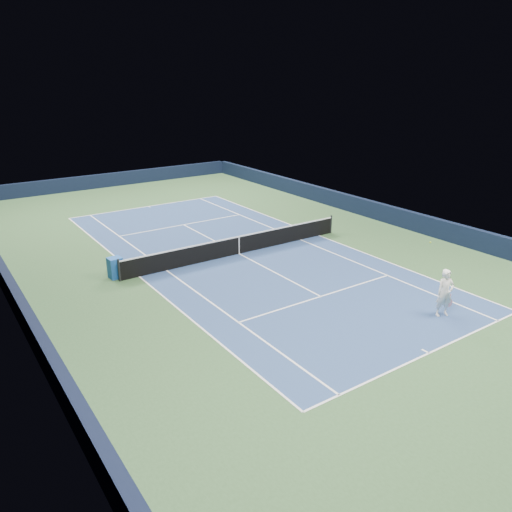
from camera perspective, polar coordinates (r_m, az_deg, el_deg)
ground at (r=26.00m, az=-1.95°, el=0.24°), size 40.00×40.00×0.00m
wall_far at (r=43.33m, az=-16.37°, el=8.34°), size 22.00×0.35×1.10m
wall_right at (r=32.66m, az=14.32°, el=4.82°), size 0.35×40.00×1.10m
wall_left at (r=22.37m, az=-26.08°, el=-3.82°), size 0.35×40.00×1.10m
court_surface at (r=26.00m, az=-1.95°, el=0.25°), size 10.97×23.77×0.01m
baseline_far at (r=36.16m, az=-12.19°, el=5.57°), size 10.97×0.08×0.00m
baseline_near at (r=18.06m, az=19.17°, el=-10.44°), size 10.97×0.08×0.00m
sideline_doubles_right at (r=29.14m, az=7.19°, el=2.34°), size 0.08×23.77×0.00m
sideline_doubles_left at (r=23.72m, az=-13.19°, el=-2.30°), size 0.08×23.77×0.00m
sideline_singles_right at (r=28.29m, az=5.10°, el=1.87°), size 0.08×23.77×0.00m
sideline_singles_left at (r=24.19m, az=-10.19°, el=-1.62°), size 0.08×23.77×0.00m
service_line_far at (r=31.32m, az=-8.28°, el=3.56°), size 8.23×0.08×0.00m
service_line_near at (r=21.27m, az=7.41°, el=-4.60°), size 8.23×0.08×0.00m
center_service_line at (r=25.99m, az=-1.95°, el=0.26°), size 0.08×12.80×0.00m
center_mark_far at (r=36.03m, az=-12.10°, el=5.53°), size 0.08×0.30×0.00m
center_mark_near at (r=18.14m, az=18.79°, el=-10.26°), size 0.08×0.30×0.00m
tennis_net at (r=25.83m, az=-1.96°, el=1.30°), size 12.90×0.10×1.07m
sponsor_cube at (r=23.71m, az=-15.77°, el=-1.30°), size 0.65×0.59×0.98m
tennis_player at (r=20.47m, az=20.79°, el=-3.98°), size 0.89×1.37×2.73m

